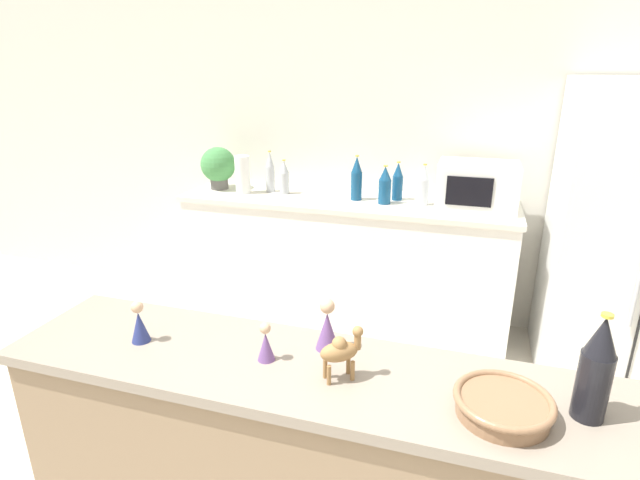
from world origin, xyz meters
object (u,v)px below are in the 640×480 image
object	(u,v)px
camel_figurine	(341,350)
back_bottle_2	(357,179)
wise_man_figurine_purple	(139,324)
back_bottle_1	(398,182)
potted_plant	(218,166)
back_bottle_3	(270,172)
fruit_bowl	(503,405)
back_bottle_5	(424,186)
back_bottle_0	(385,186)
wise_man_figurine_blue	(327,328)
wise_man_figurine_crimson	(266,344)
refrigerator	(636,236)
back_bottle_4	(284,178)
paper_towel_roll	(243,175)
microwave	(477,185)
wine_bottle	(596,369)

from	to	relation	value
camel_figurine	back_bottle_2	bearing A→B (deg)	102.16
wise_man_figurine_purple	back_bottle_1	bearing A→B (deg)	75.78
potted_plant	back_bottle_3	bearing A→B (deg)	4.66
potted_plant	fruit_bowl	size ratio (longest dim) A/B	1.18
back_bottle_5	wise_man_figurine_purple	world-z (taller)	back_bottle_5
back_bottle_0	camel_figurine	distance (m)	1.93
potted_plant	wise_man_figurine_blue	xyz separation A→B (m)	(1.35, -1.82, -0.10)
camel_figurine	wise_man_figurine_crimson	bearing A→B (deg)	173.87
refrigerator	potted_plant	distance (m)	2.67
camel_figurine	wise_man_figurine_purple	size ratio (longest dim) A/B	1.12
refrigerator	wise_man_figurine_crimson	bearing A→B (deg)	-127.95
back_bottle_4	back_bottle_5	bearing A→B (deg)	-0.86
refrigerator	wise_man_figurine_purple	size ratio (longest dim) A/B	12.15
refrigerator	back_bottle_1	bearing A→B (deg)	174.88
back_bottle_1	back_bottle_0	bearing A→B (deg)	-117.78
refrigerator	camel_figurine	distance (m)	2.27
paper_towel_roll	back_bottle_3	bearing A→B (deg)	29.33
microwave	wise_man_figurine_blue	world-z (taller)	microwave
back_bottle_1	back_bottle_5	bearing A→B (deg)	-23.96
refrigerator	back_bottle_0	distance (m)	1.46
potted_plant	wise_man_figurine_purple	size ratio (longest dim) A/B	2.11
back_bottle_5	fruit_bowl	world-z (taller)	back_bottle_5
back_bottle_5	camel_figurine	distance (m)	1.96
microwave	back_bottle_4	bearing A→B (deg)	-178.76
refrigerator	back_bottle_2	size ratio (longest dim) A/B	5.85
back_bottle_0	fruit_bowl	size ratio (longest dim) A/B	0.98
microwave	back_bottle_2	bearing A→B (deg)	-176.86
back_bottle_0	back_bottle_5	distance (m)	0.24
back_bottle_1	wise_man_figurine_crimson	xyz separation A→B (m)	(-0.08, -2.01, -0.07)
wine_bottle	camel_figurine	world-z (taller)	wine_bottle
potted_plant	paper_towel_roll	size ratio (longest dim) A/B	1.16
back_bottle_3	back_bottle_5	xyz separation A→B (m)	(1.06, -0.04, -0.01)
back_bottle_1	wise_man_figurine_purple	bearing A→B (deg)	-104.22
potted_plant	camel_figurine	size ratio (longest dim) A/B	1.87
back_bottle_2	back_bottle_4	bearing A→B (deg)	178.42
refrigerator	back_bottle_2	bearing A→B (deg)	178.40
wise_man_figurine_crimson	back_bottle_0	bearing A→B (deg)	89.48
back_bottle_4	camel_figurine	xyz separation A→B (m)	(0.94, -1.97, -0.03)
back_bottle_0	back_bottle_4	size ratio (longest dim) A/B	1.05
microwave	fruit_bowl	bearing A→B (deg)	-87.11
refrigerator	back_bottle_2	xyz separation A→B (m)	(-1.65, 0.05, 0.21)
wine_bottle	back_bottle_4	bearing A→B (deg)	129.20
back_bottle_3	wise_man_figurine_purple	bearing A→B (deg)	-79.37
back_bottle_3	fruit_bowl	distance (m)	2.52
paper_towel_roll	wise_man_figurine_purple	size ratio (longest dim) A/B	1.82
potted_plant	back_bottle_2	xyz separation A→B (m)	(1.01, -0.01, -0.02)
back_bottle_0	wise_man_figurine_crimson	distance (m)	1.89
wine_bottle	potted_plant	bearing A→B (deg)	137.11
wise_man_figurine_blue	wise_man_figurine_crimson	bearing A→B (deg)	-143.51
paper_towel_roll	fruit_bowl	distance (m)	2.55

